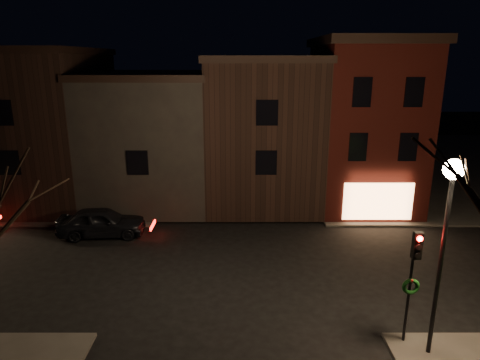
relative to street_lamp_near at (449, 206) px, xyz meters
name	(u,v)px	position (x,y,z in m)	size (l,w,h in m)	color
ground	(239,268)	(-6.20, 6.00, -5.18)	(120.00, 120.00, 0.00)	black
sidewalk_far_right	(458,164)	(13.80, 26.00, -5.12)	(30.00, 30.00, 0.12)	#2D2B28
sidewalk_far_left	(21,164)	(-26.20, 26.00, -5.12)	(30.00, 30.00, 0.12)	#2D2B28
corner_building	(364,123)	(1.80, 15.47, 0.22)	(6.50, 8.50, 10.50)	#3F0E0B
row_building_a	(262,129)	(-4.70, 16.50, -0.34)	(7.30, 10.30, 9.40)	black
row_building_b	(154,136)	(-11.95, 16.50, -0.85)	(7.80, 10.30, 8.40)	black
row_building_c	(45,125)	(-19.20, 16.50, -0.09)	(7.30, 10.30, 9.90)	black
street_lamp_near	(449,206)	(0.00, 0.00, 0.00)	(0.60, 0.60, 6.48)	black
traffic_signal	(413,270)	(-0.60, 0.49, -2.37)	(0.58, 0.38, 4.05)	black
parked_car_a	(102,222)	(-13.71, 9.82, -4.39)	(1.87, 4.65, 1.58)	black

